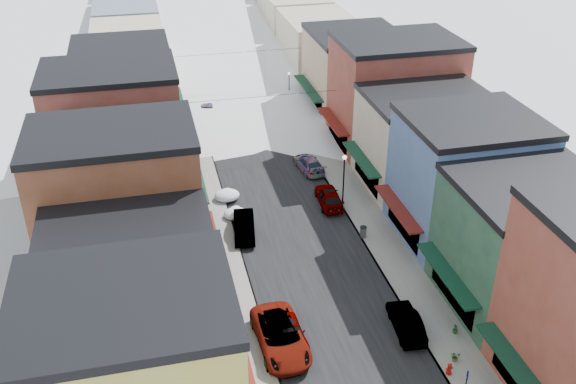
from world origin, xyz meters
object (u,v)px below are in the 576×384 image
car_dark_hatch (244,226)px  car_green_sedan (406,322)px  car_white_suv (280,336)px  trash_can (363,232)px  streetlamp_near (344,173)px  car_silver_sedan (290,331)px  fire_hydrant (449,369)px

car_dark_hatch → car_green_sedan: car_dark_hatch is taller
car_white_suv → car_green_sedan: 8.61m
trash_can → streetlamp_near: size_ratio=0.20×
car_silver_sedan → trash_can: 13.62m
car_white_suv → fire_hydrant: car_white_suv is taller
fire_hydrant → trash_can: (-0.13, 15.84, 0.12)m
car_white_suv → car_silver_sedan: size_ratio=1.42×
car_silver_sedan → fire_hydrant: (8.90, -5.41, -0.24)m
car_dark_hatch → trash_can: (9.50, -2.84, -0.16)m
car_white_suv → car_silver_sedan: 0.91m
car_white_suv → trash_can: size_ratio=6.64×
trash_can → streetlamp_near: bearing=90.0°
car_green_sedan → car_silver_sedan: bearing=-1.9°
car_dark_hatch → trash_can: 9.92m
trash_can → car_silver_sedan: bearing=-130.0°
car_green_sedan → trash_can: bearing=-89.6°
car_silver_sedan → streetlamp_near: streetlamp_near is taller
car_silver_sedan → trash_can: bearing=46.9°
trash_can → car_green_sedan: bearing=-94.5°
streetlamp_near → car_green_sedan: bearing=-93.0°
car_silver_sedan → fire_hydrant: size_ratio=5.52×
car_silver_sedan → car_dark_hatch: size_ratio=0.93×
car_dark_hatch → fire_hydrant: size_ratio=5.92×
trash_can → fire_hydrant: bearing=-89.5°
car_dark_hatch → car_green_sedan: (8.60, -14.22, -0.04)m
car_green_sedan → car_white_suv: bearing=2.1°
streetlamp_near → car_silver_sedan: bearing=-118.6°
car_dark_hatch → car_white_suv: bearing=-82.0°
car_white_suv → fire_hydrant: bearing=-29.3°
car_white_suv → streetlamp_near: bearing=57.8°
car_silver_sedan → streetlamp_near: bearing=58.3°
car_white_suv → car_silver_sedan: (0.74, 0.51, -0.12)m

